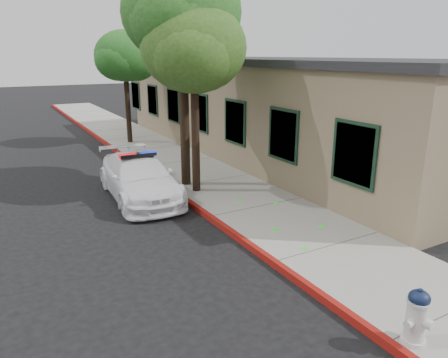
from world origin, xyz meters
TOP-DOWN VIEW (x-y plane):
  - ground at (0.00, 0.00)m, footprint 120.00×120.00m
  - sidewalk at (1.60, 3.00)m, footprint 3.20×60.00m
  - red_curb at (0.06, 3.00)m, footprint 0.14×60.00m
  - clapboard_building at (6.69, 9.00)m, footprint 7.30×20.89m
  - police_car at (-1.02, 5.85)m, footprint 2.15×4.74m
  - fire_hydrant at (0.36, -3.19)m, footprint 0.52×0.45m
  - street_tree_near at (0.71, 5.26)m, footprint 3.16×3.32m
  - street_tree_mid at (0.70, 6.13)m, footprint 3.69×3.85m
  - street_tree_far at (1.18, 13.94)m, footprint 3.07×2.85m

SIDE VIEW (x-z plane):
  - ground at x=0.00m, z-range 0.00..0.00m
  - sidewalk at x=1.60m, z-range 0.00..0.15m
  - red_curb at x=0.06m, z-range 0.00..0.16m
  - fire_hydrant at x=0.36m, z-range 0.15..1.06m
  - police_car at x=-1.02m, z-range -0.06..1.41m
  - clapboard_building at x=6.69m, z-range 0.01..4.25m
  - street_tree_far at x=1.18m, z-range 1.50..6.89m
  - street_tree_near at x=0.71m, z-range 1.57..7.35m
  - street_tree_mid at x=0.70m, z-range 1.94..8.99m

